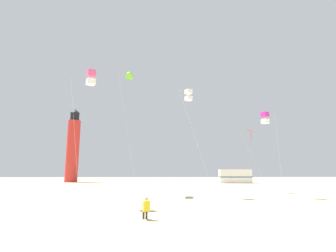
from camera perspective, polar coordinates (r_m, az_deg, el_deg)
kite_flyer_standing at (r=14.03m, az=-4.85°, el=-17.45°), size 0.42×0.55×1.16m
kite_box_rainbow at (r=21.01m, az=-16.61°, el=10.16°), size 1.90×1.90×10.11m
kite_diamond_scarlet at (r=33.02m, az=17.81°, el=-1.47°), size 2.98×2.48×7.51m
kite_box_white at (r=26.96m, az=4.55°, el=6.76°), size 3.47×2.65×10.77m
kite_box_magenta at (r=27.67m, az=20.59°, el=1.67°), size 1.89×1.89×8.29m
kite_tube_lime at (r=30.24m, az=-8.48°, el=10.79°), size 2.29×2.53×13.80m
lighthouse_distant at (r=63.07m, az=-20.21°, el=-4.39°), size 2.80×2.80×16.80m
rv_van_white at (r=55.88m, az=14.57°, el=-10.67°), size 6.54×2.64×2.80m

